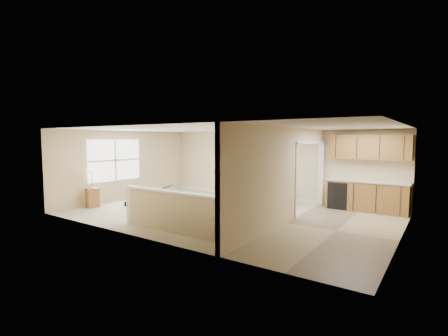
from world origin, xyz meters
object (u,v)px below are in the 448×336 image
Objects in this scene: accent_table at (248,184)px; palm_plant at (230,179)px; piano at (154,187)px; piano_bench at (180,201)px; small_plant at (287,197)px; loveseat at (262,193)px; lamp_stand at (92,191)px.

accent_table is 0.60× the size of palm_plant.
piano is 1.32m from piano_bench.
piano is at bearing -148.40° from small_plant.
piano is at bearing -158.90° from loveseat.
loveseat is (2.87, 2.42, -0.26)m from piano.
piano_bench is at bearing 29.99° from lamp_stand.
piano reaches higher than lamp_stand.
piano is 2.97m from palm_plant.
palm_plant is (1.34, 2.65, 0.09)m from piano.
piano is at bearing -116.70° from palm_plant.
accent_table is at bearing 168.15° from small_plant.
piano is 1.47× the size of palm_plant.
lamp_stand reaches higher than accent_table.
palm_plant reaches higher than accent_table.
accent_table is at bearing 74.13° from piano_bench.
lamp_stand reaches higher than piano_bench.
piano_bench is (1.27, -0.13, -0.31)m from piano.
palm_plant is at bearing 58.91° from lamp_stand.
piano_bench is 0.92× the size of accent_table.
loveseat is at bearing -22.02° from accent_table.
accent_table is 5.42m from lamp_stand.
piano reaches higher than small_plant.
small_plant is (0.99, -0.06, -0.06)m from loveseat.
piano_bench is at bearing -24.21° from piano.
small_plant is (2.58, 2.50, 0.00)m from piano_bench.
piano reaches higher than loveseat.
small_plant is at bearing 13.27° from piano.
piano is 3.44m from accent_table.
loveseat is 2.82× the size of small_plant.
palm_plant is 4.93m from lamp_stand.
piano_bench is 3.00m from accent_table.
piano_bench is at bearing -141.09° from loveseat.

